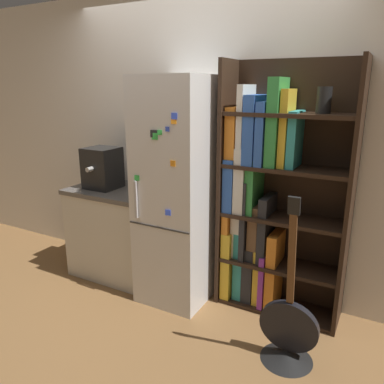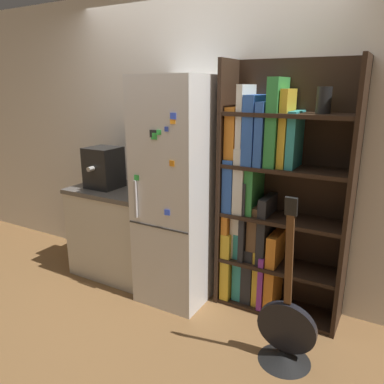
# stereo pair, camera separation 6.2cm
# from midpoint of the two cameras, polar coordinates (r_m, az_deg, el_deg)

# --- Properties ---
(ground_plane) EXTENTS (16.00, 16.00, 0.00)m
(ground_plane) POSITION_cam_midpoint_polar(r_m,az_deg,el_deg) (3.42, -3.18, -15.69)
(ground_plane) COLOR olive
(wall_back) EXTENTS (8.00, 0.05, 2.60)m
(wall_back) POSITION_cam_midpoint_polar(r_m,az_deg,el_deg) (3.36, 0.76, 7.55)
(wall_back) COLOR white
(wall_back) RESTS_ON ground_plane
(refrigerator) EXTENTS (0.56, 0.70, 1.87)m
(refrigerator) POSITION_cam_midpoint_polar(r_m,az_deg,el_deg) (3.13, -2.36, 0.05)
(refrigerator) COLOR silver
(refrigerator) RESTS_ON ground_plane
(bookshelf) EXTENTS (0.98, 0.36, 1.98)m
(bookshelf) POSITION_cam_midpoint_polar(r_m,az_deg,el_deg) (3.02, 10.79, -1.22)
(bookshelf) COLOR black
(bookshelf) RESTS_ON ground_plane
(kitchen_counter) EXTENTS (0.82, 0.62, 0.86)m
(kitchen_counter) POSITION_cam_midpoint_polar(r_m,az_deg,el_deg) (3.73, -11.77, -5.78)
(kitchen_counter) COLOR beige
(kitchen_counter) RESTS_ON ground_plane
(espresso_machine) EXTENTS (0.29, 0.34, 0.38)m
(espresso_machine) POSITION_cam_midpoint_polar(r_m,az_deg,el_deg) (3.59, -13.97, 3.58)
(espresso_machine) COLOR black
(espresso_machine) RESTS_ON kitchen_counter
(guitar) EXTENTS (0.39, 0.35, 1.18)m
(guitar) POSITION_cam_midpoint_polar(r_m,az_deg,el_deg) (2.74, 13.72, -20.78)
(guitar) COLOR black
(guitar) RESTS_ON ground_plane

